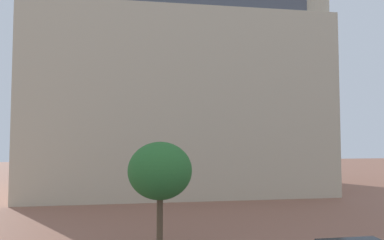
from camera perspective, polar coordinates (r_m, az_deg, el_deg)
landmark_building at (r=33.55m, az=-1.99°, el=4.85°), size 26.97×14.88×31.38m
tree_curb_far at (r=14.41m, az=-5.65°, el=-8.95°), size 2.81×2.81×4.99m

